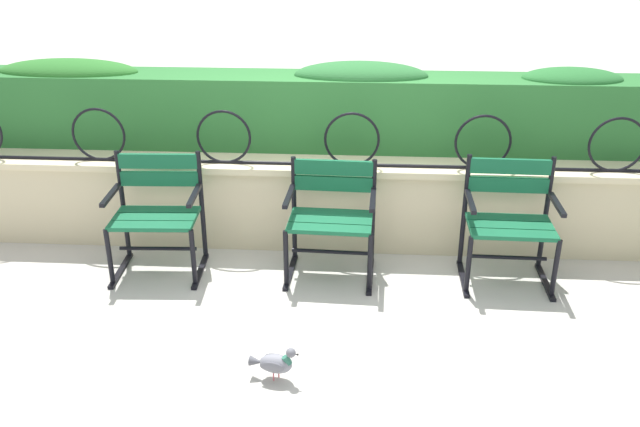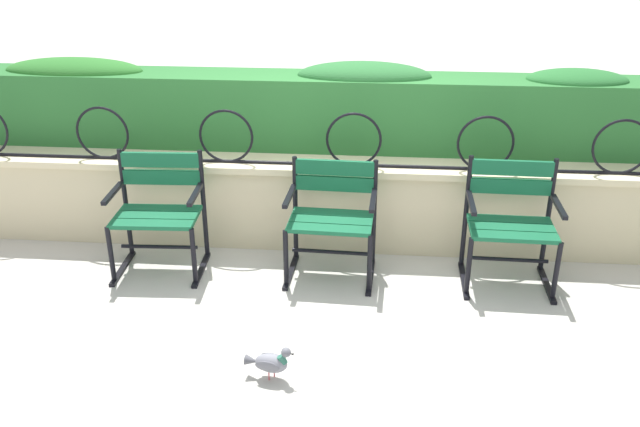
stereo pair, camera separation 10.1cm
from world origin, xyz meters
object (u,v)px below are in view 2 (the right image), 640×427
at_px(park_chair_centre, 332,215).
at_px(park_chair_left, 159,209).
at_px(park_chair_right, 511,220).
at_px(pigeon_far_side, 270,362).

bearing_deg(park_chair_centre, park_chair_left, -178.67).
bearing_deg(park_chair_centre, park_chair_right, -0.21).
height_order(park_chair_left, park_chair_right, park_chair_right).
height_order(park_chair_centre, park_chair_right, park_chair_right).
bearing_deg(pigeon_far_side, park_chair_left, 128.64).
bearing_deg(park_chair_centre, pigeon_far_side, -101.02).
relative_size(park_chair_left, park_chair_right, 0.99).
xyz_separation_m(park_chair_centre, pigeon_far_side, (-0.25, -1.30, -0.35)).
bearing_deg(park_chair_right, park_chair_centre, 179.79).
distance_m(park_chair_left, pigeon_far_side, 1.66).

